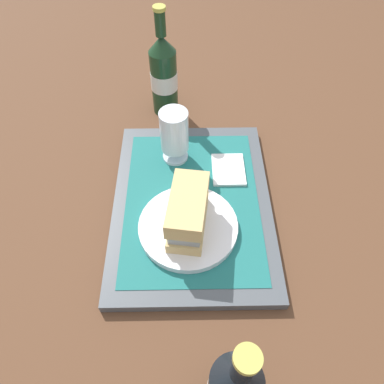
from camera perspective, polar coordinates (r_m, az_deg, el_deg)
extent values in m
plane|color=brown|center=(0.76, 0.00, -2.32)|extent=(3.00, 3.00, 0.00)
cube|color=#4C5156|center=(0.75, 0.00, -1.88)|extent=(0.44, 0.32, 0.02)
cube|color=#1E6B66|center=(0.75, 0.00, -1.39)|extent=(0.38, 0.27, 0.00)
cylinder|color=white|center=(0.70, -0.60, -5.42)|extent=(0.19, 0.19, 0.01)
cube|color=tan|center=(0.68, -0.62, -4.57)|extent=(0.14, 0.08, 0.02)
cube|color=#9EA3A8|center=(0.67, -0.63, -3.62)|extent=(0.13, 0.07, 0.02)
cube|color=silver|center=(0.66, -0.64, -3.03)|extent=(0.12, 0.07, 0.01)
sphere|color=#47932D|center=(0.68, -0.08, 0.92)|extent=(0.04, 0.04, 0.04)
cube|color=tan|center=(0.64, -0.66, -1.90)|extent=(0.14, 0.08, 0.04)
cylinder|color=silver|center=(0.82, -2.60, 5.63)|extent=(0.06, 0.06, 0.01)
cylinder|color=silver|center=(0.81, -2.63, 6.36)|extent=(0.01, 0.01, 0.02)
cylinder|color=silver|center=(0.77, -2.80, 9.46)|extent=(0.06, 0.06, 0.09)
cylinder|color=gold|center=(0.79, -2.71, 7.84)|extent=(0.06, 0.06, 0.03)
cylinder|color=white|center=(0.78, -2.77, 9.02)|extent=(0.05, 0.05, 0.01)
cube|color=white|center=(0.80, 5.70, 3.52)|extent=(0.09, 0.07, 0.01)
cylinder|color=#19381E|center=(0.93, -4.35, 16.66)|extent=(0.06, 0.06, 0.17)
cylinder|color=silver|center=(0.93, -4.38, 17.07)|extent=(0.07, 0.07, 0.05)
cone|color=#19381E|center=(0.88, -4.77, 22.08)|extent=(0.06, 0.06, 0.04)
cylinder|color=#19381E|center=(0.85, -5.00, 24.78)|extent=(0.02, 0.02, 0.05)
cylinder|color=#BFB74C|center=(0.84, -5.16, 26.69)|extent=(0.03, 0.03, 0.01)
cone|color=black|center=(0.45, 7.34, -26.76)|extent=(0.06, 0.06, 0.04)
cylinder|color=black|center=(0.40, 8.09, -25.43)|extent=(0.02, 0.02, 0.05)
cylinder|color=#BFB74C|center=(0.37, 8.68, -24.34)|extent=(0.03, 0.03, 0.01)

